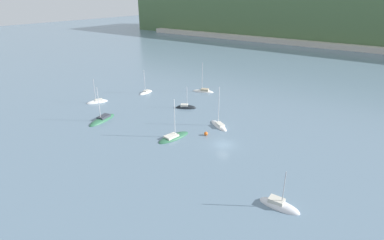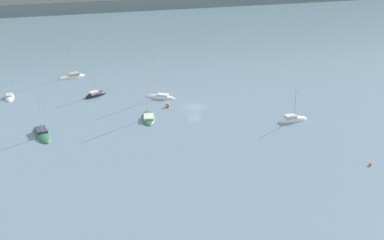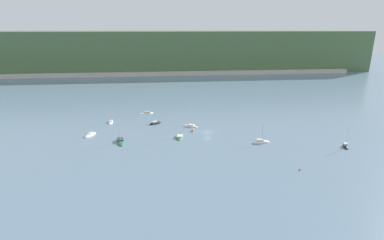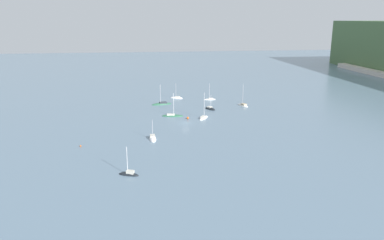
{
  "view_description": "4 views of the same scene",
  "coord_description": "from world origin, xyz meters",
  "px_view_note": "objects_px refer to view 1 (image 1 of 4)",
  "views": [
    {
      "loc": [
        27.99,
        -50.27,
        30.22
      ],
      "look_at": [
        -9.78,
        1.85,
        2.68
      ],
      "focal_mm": 28.0,
      "sensor_mm": 36.0,
      "label": 1
    },
    {
      "loc": [
        -28.66,
        -103.87,
        41.45
      ],
      "look_at": [
        -3.46,
        -10.6,
        1.58
      ],
      "focal_mm": 50.0,
      "sensor_mm": 36.0,
      "label": 2
    },
    {
      "loc": [
        -17.31,
        -107.3,
        39.11
      ],
      "look_at": [
        -4.87,
        9.72,
        2.11
      ],
      "focal_mm": 28.0,
      "sensor_mm": 36.0,
      "label": 3
    },
    {
      "loc": [
        130.17,
        -15.87,
        37.05
      ],
      "look_at": [
        5.72,
        1.59,
        2.7
      ],
      "focal_mm": 35.0,
      "sensor_mm": 36.0,
      "label": 4
    }
  ],
  "objects_px": {
    "sailboat_8": "(97,102)",
    "mooring_buoy_0": "(206,134)",
    "sailboat_6": "(279,206)",
    "sailboat_7": "(174,138)",
    "sailboat_2": "(186,108)",
    "sailboat_0": "(102,120)",
    "sailboat_5": "(219,126)",
    "sailboat_1": "(203,91)",
    "sailboat_3": "(146,93)"
  },
  "relations": [
    {
      "from": "sailboat_0",
      "to": "sailboat_7",
      "type": "bearing_deg",
      "value": 86.52
    },
    {
      "from": "sailboat_0",
      "to": "sailboat_2",
      "type": "bearing_deg",
      "value": 137.15
    },
    {
      "from": "sailboat_0",
      "to": "sailboat_5",
      "type": "bearing_deg",
      "value": 107.67
    },
    {
      "from": "sailboat_2",
      "to": "sailboat_0",
      "type": "bearing_deg",
      "value": -152.28
    },
    {
      "from": "sailboat_0",
      "to": "sailboat_1",
      "type": "bearing_deg",
      "value": 156.42
    },
    {
      "from": "sailboat_6",
      "to": "sailboat_2",
      "type": "bearing_deg",
      "value": 144.04
    },
    {
      "from": "sailboat_7",
      "to": "mooring_buoy_0",
      "type": "relative_size",
      "value": 11.25
    },
    {
      "from": "mooring_buoy_0",
      "to": "sailboat_3",
      "type": "bearing_deg",
      "value": 155.97
    },
    {
      "from": "sailboat_7",
      "to": "sailboat_3",
      "type": "bearing_deg",
      "value": 64.47
    },
    {
      "from": "sailboat_2",
      "to": "sailboat_3",
      "type": "distance_m",
      "value": 19.24
    },
    {
      "from": "sailboat_3",
      "to": "sailboat_7",
      "type": "xyz_separation_m",
      "value": [
        28.04,
        -20.17,
        -0.02
      ]
    },
    {
      "from": "sailboat_1",
      "to": "sailboat_5",
      "type": "relative_size",
      "value": 0.98
    },
    {
      "from": "sailboat_0",
      "to": "mooring_buoy_0",
      "type": "height_order",
      "value": "sailboat_0"
    },
    {
      "from": "sailboat_1",
      "to": "sailboat_6",
      "type": "bearing_deg",
      "value": 115.69
    },
    {
      "from": "sailboat_6",
      "to": "sailboat_7",
      "type": "xyz_separation_m",
      "value": [
        -27.95,
        8.77,
        -0.02
      ]
    },
    {
      "from": "sailboat_3",
      "to": "sailboat_8",
      "type": "bearing_deg",
      "value": -19.57
    },
    {
      "from": "sailboat_0",
      "to": "sailboat_7",
      "type": "relative_size",
      "value": 0.99
    },
    {
      "from": "sailboat_0",
      "to": "sailboat_7",
      "type": "height_order",
      "value": "sailboat_7"
    },
    {
      "from": "sailboat_5",
      "to": "sailboat_6",
      "type": "distance_m",
      "value": 30.69
    },
    {
      "from": "sailboat_1",
      "to": "sailboat_6",
      "type": "height_order",
      "value": "sailboat_1"
    },
    {
      "from": "sailboat_5",
      "to": "sailboat_2",
      "type": "bearing_deg",
      "value": 10.66
    },
    {
      "from": "sailboat_5",
      "to": "sailboat_7",
      "type": "distance_m",
      "value": 12.54
    },
    {
      "from": "sailboat_1",
      "to": "sailboat_8",
      "type": "xyz_separation_m",
      "value": [
        -19.75,
        -27.19,
        -0.04
      ]
    },
    {
      "from": "sailboat_2",
      "to": "sailboat_6",
      "type": "xyz_separation_m",
      "value": [
        37.06,
        -25.49,
        0.02
      ]
    },
    {
      "from": "sailboat_3",
      "to": "sailboat_6",
      "type": "relative_size",
      "value": 1.12
    },
    {
      "from": "sailboat_2",
      "to": "sailboat_6",
      "type": "relative_size",
      "value": 0.97
    },
    {
      "from": "sailboat_8",
      "to": "mooring_buoy_0",
      "type": "distance_m",
      "value": 38.48
    },
    {
      "from": "sailboat_2",
      "to": "sailboat_3",
      "type": "bearing_deg",
      "value": 138.95
    },
    {
      "from": "mooring_buoy_0",
      "to": "sailboat_1",
      "type": "bearing_deg",
      "value": 124.97
    },
    {
      "from": "sailboat_1",
      "to": "sailboat_2",
      "type": "bearing_deg",
      "value": 86.28
    },
    {
      "from": "sailboat_1",
      "to": "sailboat_5",
      "type": "distance_m",
      "value": 27.65
    },
    {
      "from": "sailboat_8",
      "to": "sailboat_5",
      "type": "bearing_deg",
      "value": 126.24
    },
    {
      "from": "sailboat_6",
      "to": "sailboat_7",
      "type": "bearing_deg",
      "value": 161.14
    },
    {
      "from": "sailboat_1",
      "to": "sailboat_2",
      "type": "relative_size",
      "value": 1.46
    },
    {
      "from": "sailboat_1",
      "to": "sailboat_8",
      "type": "relative_size",
      "value": 1.29
    },
    {
      "from": "sailboat_7",
      "to": "mooring_buoy_0",
      "type": "xyz_separation_m",
      "value": [
        5.19,
        5.36,
        0.36
      ]
    },
    {
      "from": "sailboat_8",
      "to": "sailboat_1",
      "type": "bearing_deg",
      "value": 170.44
    },
    {
      "from": "sailboat_6",
      "to": "sailboat_0",
      "type": "bearing_deg",
      "value": 171.75
    },
    {
      "from": "sailboat_1",
      "to": "sailboat_2",
      "type": "height_order",
      "value": "sailboat_1"
    },
    {
      "from": "sailboat_2",
      "to": "sailboat_6",
      "type": "height_order",
      "value": "sailboat_6"
    },
    {
      "from": "sailboat_3",
      "to": "sailboat_7",
      "type": "height_order",
      "value": "sailboat_7"
    },
    {
      "from": "sailboat_3",
      "to": "sailboat_8",
      "type": "xyz_separation_m",
      "value": [
        -5.24,
        -15.23,
        -0.03
      ]
    },
    {
      "from": "sailboat_3",
      "to": "sailboat_6",
      "type": "xyz_separation_m",
      "value": [
        55.98,
        -28.94,
        -0.0
      ]
    },
    {
      "from": "sailboat_1",
      "to": "sailboat_3",
      "type": "xyz_separation_m",
      "value": [
        -14.51,
        -11.95,
        -0.02
      ]
    },
    {
      "from": "sailboat_1",
      "to": "sailboat_5",
      "type": "bearing_deg",
      "value": 112.15
    },
    {
      "from": "sailboat_7",
      "to": "sailboat_2",
      "type": "bearing_deg",
      "value": 38.79
    },
    {
      "from": "sailboat_1",
      "to": "sailboat_2",
      "type": "distance_m",
      "value": 16.03
    },
    {
      "from": "sailboat_6",
      "to": "mooring_buoy_0",
      "type": "height_order",
      "value": "sailboat_6"
    },
    {
      "from": "sailboat_7",
      "to": "sailboat_5",
      "type": "bearing_deg",
      "value": -12.95
    },
    {
      "from": "sailboat_0",
      "to": "sailboat_6",
      "type": "distance_m",
      "value": 49.46
    }
  ]
}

